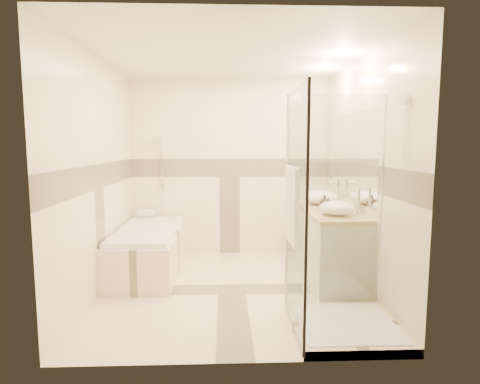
{
  "coord_description": "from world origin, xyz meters",
  "views": [
    {
      "loc": [
        -0.07,
        -4.25,
        1.59
      ],
      "look_at": [
        0.1,
        0.25,
        1.05
      ],
      "focal_mm": 30.0,
      "sensor_mm": 36.0,
      "label": 1
    }
  ],
  "objects_px": {
    "vanity": "(327,244)",
    "shower_enclosure": "(331,272)",
    "vessel_sink_far": "(337,208)",
    "amenity_bottle_a": "(328,203)",
    "bathtub": "(148,248)",
    "vessel_sink_near": "(320,197)",
    "amenity_bottle_b": "(325,201)"
  },
  "relations": [
    {
      "from": "vanity",
      "to": "shower_enclosure",
      "type": "relative_size",
      "value": 0.79
    },
    {
      "from": "shower_enclosure",
      "to": "vessel_sink_far",
      "type": "xyz_separation_m",
      "value": [
        0.27,
        0.83,
        0.42
      ]
    },
    {
      "from": "vessel_sink_far",
      "to": "amenity_bottle_a",
      "type": "relative_size",
      "value": 2.66
    },
    {
      "from": "bathtub",
      "to": "shower_enclosure",
      "type": "distance_m",
      "value": 2.47
    },
    {
      "from": "vessel_sink_far",
      "to": "vessel_sink_near",
      "type": "bearing_deg",
      "value": 90.0
    },
    {
      "from": "vanity",
      "to": "vessel_sink_far",
      "type": "height_order",
      "value": "vessel_sink_far"
    },
    {
      "from": "bathtub",
      "to": "vessel_sink_near",
      "type": "xyz_separation_m",
      "value": [
        2.13,
        -0.02,
        0.63
      ]
    },
    {
      "from": "vessel_sink_far",
      "to": "amenity_bottle_a",
      "type": "xyz_separation_m",
      "value": [
        0.0,
        0.37,
        -0.0
      ]
    },
    {
      "from": "vessel_sink_near",
      "to": "amenity_bottle_a",
      "type": "height_order",
      "value": "vessel_sink_near"
    },
    {
      "from": "vessel_sink_far",
      "to": "amenity_bottle_b",
      "type": "height_order",
      "value": "vessel_sink_far"
    },
    {
      "from": "vanity",
      "to": "amenity_bottle_a",
      "type": "distance_m",
      "value": 0.5
    },
    {
      "from": "shower_enclosure",
      "to": "amenity_bottle_b",
      "type": "distance_m",
      "value": 1.45
    },
    {
      "from": "amenity_bottle_a",
      "to": "amenity_bottle_b",
      "type": "distance_m",
      "value": 0.16
    },
    {
      "from": "vessel_sink_far",
      "to": "amenity_bottle_a",
      "type": "height_order",
      "value": "vessel_sink_far"
    },
    {
      "from": "vanity",
      "to": "amenity_bottle_a",
      "type": "relative_size",
      "value": 11.4
    },
    {
      "from": "bathtub",
      "to": "amenity_bottle_a",
      "type": "height_order",
      "value": "amenity_bottle_a"
    },
    {
      "from": "shower_enclosure",
      "to": "vessel_sink_far",
      "type": "relative_size",
      "value": 5.39
    },
    {
      "from": "vanity",
      "to": "vessel_sink_near",
      "type": "xyz_separation_m",
      "value": [
        -0.02,
        0.33,
        0.51
      ]
    },
    {
      "from": "bathtub",
      "to": "shower_enclosure",
      "type": "height_order",
      "value": "shower_enclosure"
    },
    {
      "from": "vanity",
      "to": "vessel_sink_near",
      "type": "relative_size",
      "value": 3.73
    },
    {
      "from": "vessel_sink_near",
      "to": "amenity_bottle_b",
      "type": "xyz_separation_m",
      "value": [
        0.0,
        -0.24,
        -0.02
      ]
    },
    {
      "from": "amenity_bottle_a",
      "to": "shower_enclosure",
      "type": "bearing_deg",
      "value": -102.89
    },
    {
      "from": "bathtub",
      "to": "vessel_sink_far",
      "type": "relative_size",
      "value": 4.49
    },
    {
      "from": "amenity_bottle_b",
      "to": "bathtub",
      "type": "bearing_deg",
      "value": 172.94
    },
    {
      "from": "shower_enclosure",
      "to": "amenity_bottle_b",
      "type": "height_order",
      "value": "shower_enclosure"
    },
    {
      "from": "bathtub",
      "to": "vanity",
      "type": "distance_m",
      "value": 2.18
    },
    {
      "from": "amenity_bottle_b",
      "to": "vessel_sink_near",
      "type": "bearing_deg",
      "value": 90.0
    },
    {
      "from": "vanity",
      "to": "shower_enclosure",
      "type": "distance_m",
      "value": 1.31
    },
    {
      "from": "vessel_sink_near",
      "to": "amenity_bottle_b",
      "type": "relative_size",
      "value": 3.04
    },
    {
      "from": "vessel_sink_far",
      "to": "vanity",
      "type": "bearing_deg",
      "value": 87.43
    },
    {
      "from": "bathtub",
      "to": "vessel_sink_far",
      "type": "xyz_separation_m",
      "value": [
        2.13,
        -0.8,
        0.62
      ]
    },
    {
      "from": "vessel_sink_far",
      "to": "shower_enclosure",
      "type": "bearing_deg",
      "value": -108.28
    }
  ]
}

